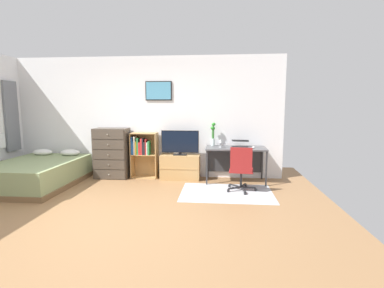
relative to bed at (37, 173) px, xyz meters
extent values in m
plane|color=#936B44|center=(2.01, -1.37, -0.26)|extent=(7.20, 7.20, 0.00)
cube|color=white|center=(2.01, 1.06, 1.09)|extent=(6.12, 0.06, 2.70)
cube|color=black|center=(2.32, 1.02, 1.68)|extent=(0.59, 0.02, 0.42)
cube|color=#4C93B7|center=(2.32, 1.00, 1.68)|extent=(0.55, 0.01, 0.38)
cube|color=slate|center=(-0.93, 0.63, 1.12)|extent=(0.05, 0.40, 1.54)
cube|color=#B2B7BC|center=(3.82, -0.13, -0.25)|extent=(1.70, 1.20, 0.01)
cube|color=brown|center=(0.00, -0.02, -0.21)|extent=(1.49, 2.01, 0.10)
cube|color=#8C9E6B|center=(0.00, -0.02, 0.04)|extent=(1.45, 1.97, 0.40)
ellipsoid|color=white|center=(-0.33, 0.73, 0.31)|extent=(0.44, 0.28, 0.14)
ellipsoid|color=white|center=(0.33, 0.73, 0.31)|extent=(0.44, 0.28, 0.14)
cube|color=#4C4238|center=(1.28, 0.79, 0.30)|extent=(0.74, 0.42, 1.12)
cube|color=#493F35|center=(1.28, 0.58, -0.14)|extent=(0.70, 0.01, 0.20)
sphere|color=#A59E8C|center=(1.28, 0.56, -0.14)|extent=(0.03, 0.03, 0.03)
cube|color=#493F35|center=(1.28, 0.58, 0.08)|extent=(0.70, 0.01, 0.20)
sphere|color=#A59E8C|center=(1.28, 0.56, 0.08)|extent=(0.03, 0.03, 0.03)
cube|color=#493F35|center=(1.28, 0.58, 0.30)|extent=(0.70, 0.01, 0.20)
sphere|color=#A59E8C|center=(1.28, 0.56, 0.30)|extent=(0.03, 0.03, 0.03)
cube|color=#493F35|center=(1.28, 0.58, 0.52)|extent=(0.70, 0.01, 0.20)
sphere|color=#A59E8C|center=(1.28, 0.56, 0.52)|extent=(0.03, 0.03, 0.03)
cube|color=#493F35|center=(1.28, 0.58, 0.74)|extent=(0.70, 0.01, 0.20)
sphere|color=#A59E8C|center=(1.28, 0.56, 0.74)|extent=(0.03, 0.03, 0.03)
cube|color=tan|center=(1.72, 0.85, 0.25)|extent=(0.02, 0.30, 1.01)
cube|color=tan|center=(2.29, 0.85, 0.25)|extent=(0.02, 0.30, 1.01)
cube|color=tan|center=(2.01, 0.85, -0.25)|extent=(0.58, 0.30, 0.02)
cube|color=tan|center=(2.01, 0.85, 0.27)|extent=(0.54, 0.30, 0.02)
cube|color=tan|center=(2.01, 0.85, 0.75)|extent=(0.54, 0.30, 0.02)
cube|color=tan|center=(2.01, 1.00, 0.25)|extent=(0.58, 0.01, 1.01)
cube|color=#1E519E|center=(1.75, 0.80, 0.48)|extent=(0.02, 0.18, 0.39)
cube|color=#1E519E|center=(1.78, 0.82, 0.43)|extent=(0.03, 0.20, 0.29)
cube|color=white|center=(1.81, 0.82, 0.48)|extent=(0.03, 0.21, 0.40)
cube|color=gold|center=(1.85, 0.80, 0.42)|extent=(0.03, 0.17, 0.29)
cube|color=#2D8C4C|center=(1.88, 0.81, 0.46)|extent=(0.03, 0.19, 0.37)
cube|color=red|center=(1.92, 0.81, 0.42)|extent=(0.04, 0.19, 0.28)
cube|color=red|center=(1.97, 0.83, 0.46)|extent=(0.04, 0.23, 0.36)
cube|color=black|center=(2.00, 0.81, 0.46)|extent=(0.02, 0.19, 0.37)
cube|color=black|center=(2.03, 0.81, 0.42)|extent=(0.04, 0.19, 0.28)
cube|color=red|center=(2.07, 0.80, 0.45)|extent=(0.02, 0.17, 0.35)
cube|color=white|center=(2.10, 0.80, 0.42)|extent=(0.02, 0.17, 0.28)
cube|color=#2D8C4C|center=(2.13, 0.82, 0.43)|extent=(0.03, 0.20, 0.30)
cube|color=tan|center=(2.82, 0.80, 0.01)|extent=(0.86, 0.40, 0.54)
cube|color=tan|center=(2.82, 0.60, 0.01)|extent=(0.86, 0.01, 0.02)
cube|color=black|center=(2.82, 0.78, 0.29)|extent=(0.28, 0.16, 0.02)
cube|color=black|center=(2.82, 0.78, 0.33)|extent=(0.06, 0.04, 0.05)
cube|color=black|center=(2.82, 0.78, 0.58)|extent=(0.82, 0.02, 0.48)
cube|color=black|center=(2.82, 0.77, 0.58)|extent=(0.79, 0.01, 0.45)
cube|color=#4C4C4F|center=(4.02, 0.68, 0.47)|extent=(1.26, 0.64, 0.03)
cube|color=#2D2D30|center=(3.42, 0.40, 0.10)|extent=(0.03, 0.03, 0.71)
cube|color=#2D2D30|center=(4.62, 0.40, 0.10)|extent=(0.03, 0.03, 0.71)
cube|color=#2D2D30|center=(3.42, 0.97, 0.10)|extent=(0.03, 0.03, 0.71)
cube|color=#2D2D30|center=(4.62, 0.97, 0.10)|extent=(0.03, 0.03, 0.71)
cube|color=#2D2D30|center=(4.02, 0.99, 0.13)|extent=(1.20, 0.02, 0.50)
cylinder|color=#232326|center=(4.37, 0.02, -0.23)|extent=(0.05, 0.05, 0.05)
cube|color=#232326|center=(4.23, 0.04, -0.19)|extent=(0.28, 0.06, 0.02)
cylinder|color=#232326|center=(4.21, 0.31, -0.23)|extent=(0.05, 0.05, 0.05)
cube|color=#232326|center=(4.15, 0.18, -0.19)|extent=(0.14, 0.27, 0.02)
cylinder|color=#232326|center=(3.89, 0.24, -0.23)|extent=(0.05, 0.05, 0.05)
cube|color=#232326|center=(3.99, 0.14, -0.19)|extent=(0.23, 0.21, 0.02)
cylinder|color=#232326|center=(3.85, -0.09, -0.23)|extent=(0.05, 0.05, 0.05)
cube|color=#232326|center=(3.97, -0.02, -0.19)|extent=(0.26, 0.17, 0.02)
cylinder|color=#232326|center=(4.15, -0.22, -0.23)|extent=(0.05, 0.05, 0.05)
cube|color=#232326|center=(4.12, -0.09, -0.19)|extent=(0.09, 0.28, 0.02)
cylinder|color=#232326|center=(4.09, 0.05, -0.03)|extent=(0.04, 0.04, 0.30)
cube|color=maroon|center=(4.09, 0.05, 0.14)|extent=(0.48, 0.48, 0.03)
cube|color=maroon|center=(4.07, -0.15, 0.38)|extent=(0.40, 0.08, 0.45)
cube|color=black|center=(4.10, 0.69, 0.49)|extent=(0.39, 0.29, 0.01)
cube|color=black|center=(4.10, 0.69, 0.50)|extent=(0.36, 0.26, 0.00)
cube|color=black|center=(4.12, 0.84, 0.61)|extent=(0.38, 0.27, 0.07)
cube|color=navy|center=(4.12, 0.84, 0.61)|extent=(0.36, 0.25, 0.06)
ellipsoid|color=silver|center=(4.38, 0.64, 0.50)|extent=(0.06, 0.10, 0.03)
cylinder|color=silver|center=(3.53, 0.91, 0.56)|extent=(0.09, 0.09, 0.16)
cylinder|color=#3D8438|center=(3.55, 0.91, 0.74)|extent=(0.01, 0.01, 0.43)
sphere|color=#308B2C|center=(3.55, 0.91, 0.96)|extent=(0.07, 0.07, 0.07)
cylinder|color=#3D8438|center=(3.54, 0.92, 0.70)|extent=(0.01, 0.01, 0.33)
sphere|color=#308B2C|center=(3.54, 0.92, 0.86)|extent=(0.07, 0.07, 0.07)
cylinder|color=#3D8438|center=(3.51, 0.92, 0.70)|extent=(0.01, 0.01, 0.34)
sphere|color=#308B2C|center=(3.51, 0.92, 0.87)|extent=(0.07, 0.07, 0.07)
cylinder|color=#3D8438|center=(3.53, 0.90, 0.70)|extent=(0.01, 0.01, 0.34)
sphere|color=#308B2C|center=(3.53, 0.90, 0.87)|extent=(0.07, 0.07, 0.07)
cylinder|color=#3D8438|center=(3.54, 0.89, 0.74)|extent=(0.01, 0.01, 0.42)
sphere|color=#308B2C|center=(3.54, 0.89, 0.95)|extent=(0.07, 0.07, 0.07)
cylinder|color=silver|center=(3.69, 0.64, 0.49)|extent=(0.06, 0.06, 0.01)
cylinder|color=silver|center=(3.69, 0.64, 0.54)|extent=(0.01, 0.01, 0.10)
cone|color=silver|center=(3.69, 0.64, 0.63)|extent=(0.07, 0.07, 0.07)
camera|label=1|loc=(3.66, -5.35, 1.37)|focal=26.87mm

